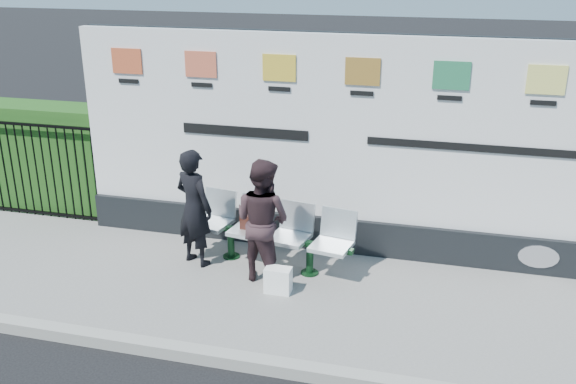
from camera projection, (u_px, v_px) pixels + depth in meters
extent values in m
cube|color=slate|center=(300.00, 296.00, 8.03)|extent=(14.00, 3.00, 0.12)
cube|color=gray|center=(266.00, 365.00, 6.67)|extent=(14.00, 0.18, 0.14)
cube|color=black|center=(357.00, 234.00, 9.02)|extent=(8.00, 0.30, 0.50)
cube|color=silver|center=(361.00, 131.00, 8.49)|extent=(8.00, 0.14, 2.50)
cube|color=#1F4D17|center=(53.00, 157.00, 10.41)|extent=(2.35, 0.70, 1.70)
imported|color=black|center=(194.00, 208.00, 8.48)|extent=(0.69, 0.59, 1.61)
imported|color=#301F23|center=(263.00, 220.00, 8.07)|extent=(0.95, 0.85, 1.61)
cube|color=black|center=(249.00, 222.00, 8.59)|extent=(0.25, 0.11, 0.19)
cube|color=white|center=(278.00, 280.00, 7.94)|extent=(0.33, 0.20, 0.33)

